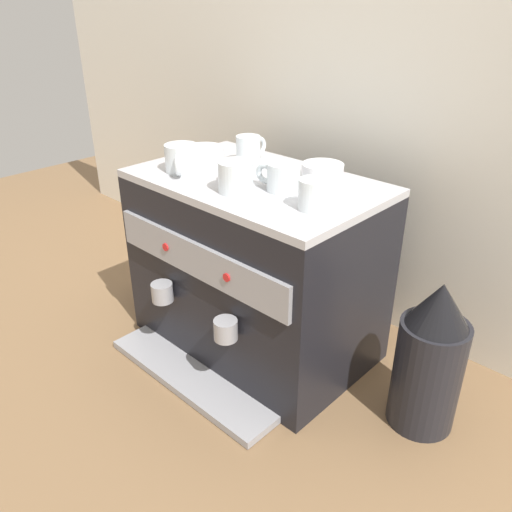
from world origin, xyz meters
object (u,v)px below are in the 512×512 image
ceramic_cup_4 (235,176)px  coffee_grinder (430,359)px  ceramic_cup_3 (249,150)px  ceramic_bowl_0 (204,154)px  milk_pitcher (157,271)px  ceramic_cup_1 (282,177)px  ceramic_cup_0 (181,159)px  ceramic_bowl_1 (322,171)px  ceramic_cup_2 (313,194)px  espresso_machine (255,267)px

ceramic_cup_4 → coffee_grinder: bearing=16.6°
ceramic_cup_3 → ceramic_bowl_0: 0.13m
milk_pitcher → ceramic_cup_1: bearing=0.4°
ceramic_bowl_0 → milk_pitcher: bearing=-169.8°
ceramic_cup_0 → ceramic_cup_4: bearing=-1.3°
ceramic_cup_3 → ceramic_bowl_1: 0.22m
ceramic_cup_0 → ceramic_bowl_0: size_ratio=0.94×
ceramic_cup_3 → ceramic_cup_4: 0.22m
ceramic_cup_0 → milk_pitcher: ceramic_cup_0 is taller
ceramic_cup_2 → ceramic_cup_3: ceramic_cup_3 is taller
ceramic_cup_0 → ceramic_cup_3: (0.07, 0.17, 0.00)m
ceramic_cup_0 → ceramic_cup_4: size_ratio=0.90×
ceramic_cup_3 → ceramic_bowl_1: size_ratio=1.00×
ceramic_cup_0 → ceramic_cup_1: 0.28m
ceramic_cup_1 → ceramic_cup_2: size_ratio=1.25×
espresso_machine → ceramic_cup_0: 0.34m
ceramic_cup_2 → milk_pitcher: size_ratio=0.66×
ceramic_bowl_1 → coffee_grinder: 0.51m
ceramic_cup_0 → coffee_grinder: size_ratio=0.28×
espresso_machine → ceramic_cup_4: (0.03, -0.09, 0.28)m
ceramic_cup_1 → ceramic_bowl_0: 0.32m
espresso_machine → ceramic_cup_0: size_ratio=5.96×
ceramic_cup_1 → ceramic_cup_3: (-0.20, 0.10, 0.00)m
coffee_grinder → espresso_machine: bearing=-174.6°
coffee_grinder → ceramic_bowl_0: bearing=-178.2°
ceramic_cup_2 → ceramic_bowl_0: 0.44m
ceramic_cup_2 → ceramic_cup_3: 0.35m
ceramic_cup_1 → milk_pitcher: 0.70m
espresso_machine → ceramic_cup_1: size_ratio=5.51×
ceramic_cup_2 → coffee_grinder: 0.45m
ceramic_cup_0 → ceramic_cup_3: bearing=67.4°
ceramic_cup_1 → coffee_grinder: bearing=8.5°
ceramic_cup_3 → ceramic_bowl_1: (0.22, 0.03, -0.02)m
ceramic_cup_3 → ceramic_cup_4: ceramic_cup_3 is taller
ceramic_cup_0 → ceramic_cup_3: size_ratio=1.01×
ceramic_cup_1 → ceramic_cup_2: 0.13m
ceramic_cup_0 → ceramic_cup_2: ceramic_cup_0 is taller
espresso_machine → coffee_grinder: 0.50m
ceramic_bowl_0 → coffee_grinder: size_ratio=0.30×
ceramic_cup_4 → ceramic_bowl_0: ceramic_cup_4 is taller
espresso_machine → milk_pitcher: 0.47m
ceramic_cup_2 → milk_pitcher: bearing=176.8°
ceramic_bowl_0 → ceramic_cup_3: bearing=28.7°
ceramic_cup_2 → ceramic_bowl_1: size_ratio=0.88×
coffee_grinder → ceramic_cup_1: bearing=-171.5°
ceramic_cup_4 → ceramic_cup_0: bearing=178.7°
ceramic_cup_2 → coffee_grinder: ceramic_cup_2 is taller
ceramic_bowl_0 → milk_pitcher: 0.49m
milk_pitcher → ceramic_cup_0: bearing=-15.3°
milk_pitcher → ceramic_cup_2: bearing=-3.2°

